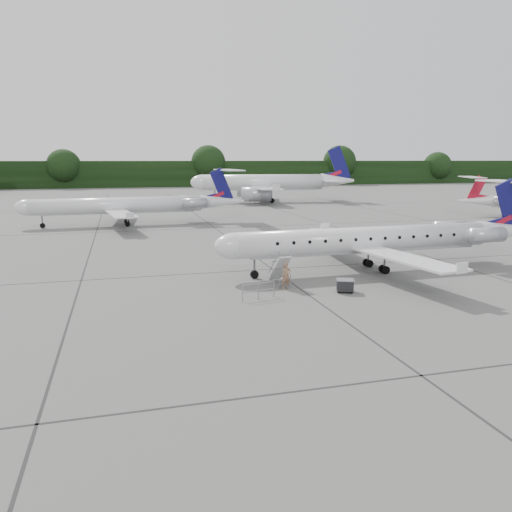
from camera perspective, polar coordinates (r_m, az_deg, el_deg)
name	(u,v)px	position (r m, az deg, el deg)	size (l,w,h in m)	color
ground	(377,287)	(34.85, 13.62, -3.43)	(320.00, 320.00, 0.00)	#61615E
treeline	(174,174)	(160.43, -9.37, 9.25)	(260.00, 4.00, 8.00)	black
main_regional_jet	(367,227)	(39.01, 12.53, 3.25)	(26.60, 19.15, 6.82)	silver
airstair	(280,269)	(34.30, 2.73, -1.52)	(0.85, 2.31, 2.14)	silver
passenger	(286,276)	(33.14, 3.48, -2.29)	(0.65, 0.43, 1.79)	brown
safety_railing	(258,291)	(30.76, 0.27, -4.07)	(2.20, 0.08, 1.00)	gray
baggage_cart	(345,285)	(32.90, 10.14, -3.32)	(1.06, 0.86, 0.92)	black
bg_narrowbody	(263,174)	(101.00, 0.79, 9.30)	(30.67, 22.08, 11.01)	silver
bg_regional_left	(118,198)	(67.30, -15.52, 6.46)	(27.66, 19.91, 7.26)	silver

